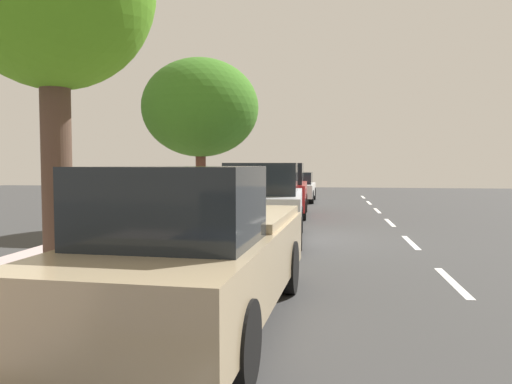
{
  "coord_description": "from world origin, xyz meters",
  "views": [
    {
      "loc": [
        -0.85,
        13.22,
        1.98
      ],
      "look_at": [
        1.2,
        -1.13,
        1.14
      ],
      "focal_mm": 34.97,
      "sensor_mm": 36.0,
      "label": 1
    }
  ],
  "objects_px": {
    "parked_suv_red_second": "(281,189)",
    "cyclist_with_backpack": "(238,195)",
    "bicycle_at_curb": "(243,223)",
    "parked_suv_silver_mid": "(264,200)",
    "street_tree_near_cyclist": "(200,108)",
    "parked_pickup_tan_far": "(197,253)",
    "parked_sedan_white_nearest": "(297,187)"
  },
  "relations": [
    {
      "from": "parked_pickup_tan_far",
      "to": "street_tree_near_cyclist",
      "type": "height_order",
      "value": "street_tree_near_cyclist"
    },
    {
      "from": "parked_pickup_tan_far",
      "to": "parked_suv_red_second",
      "type": "bearing_deg",
      "value": -89.2
    },
    {
      "from": "parked_suv_silver_mid",
      "to": "bicycle_at_curb",
      "type": "bearing_deg",
      "value": -41.12
    },
    {
      "from": "parked_sedan_white_nearest",
      "to": "street_tree_near_cyclist",
      "type": "relative_size",
      "value": 0.88
    },
    {
      "from": "parked_suv_silver_mid",
      "to": "cyclist_with_backpack",
      "type": "xyz_separation_m",
      "value": [
        0.87,
        -1.03,
        0.07
      ]
    },
    {
      "from": "parked_suv_silver_mid",
      "to": "street_tree_near_cyclist",
      "type": "xyz_separation_m",
      "value": [
        2.25,
        -2.26,
        2.63
      ]
    },
    {
      "from": "parked_suv_silver_mid",
      "to": "bicycle_at_curb",
      "type": "relative_size",
      "value": 2.99
    },
    {
      "from": "parked_suv_red_second",
      "to": "parked_suv_silver_mid",
      "type": "xyz_separation_m",
      "value": [
        -0.14,
        6.04,
        0.0
      ]
    },
    {
      "from": "parked_sedan_white_nearest",
      "to": "parked_suv_silver_mid",
      "type": "xyz_separation_m",
      "value": [
        0.05,
        13.12,
        0.27
      ]
    },
    {
      "from": "parked_suv_red_second",
      "to": "parked_pickup_tan_far",
      "type": "xyz_separation_m",
      "value": [
        -0.18,
        12.91,
        -0.13
      ]
    },
    {
      "from": "bicycle_at_curb",
      "to": "street_tree_near_cyclist",
      "type": "bearing_deg",
      "value": -46.58
    },
    {
      "from": "bicycle_at_curb",
      "to": "cyclist_with_backpack",
      "type": "relative_size",
      "value": 0.89
    },
    {
      "from": "parked_suv_red_second",
      "to": "parked_pickup_tan_far",
      "type": "height_order",
      "value": "parked_suv_red_second"
    },
    {
      "from": "parked_suv_red_second",
      "to": "cyclist_with_backpack",
      "type": "xyz_separation_m",
      "value": [
        0.73,
        5.02,
        0.07
      ]
    },
    {
      "from": "parked_sedan_white_nearest",
      "to": "parked_pickup_tan_far",
      "type": "distance_m",
      "value": 19.99
    },
    {
      "from": "parked_suv_silver_mid",
      "to": "parked_pickup_tan_far",
      "type": "height_order",
      "value": "parked_suv_silver_mid"
    },
    {
      "from": "parked_suv_silver_mid",
      "to": "street_tree_near_cyclist",
      "type": "bearing_deg",
      "value": -45.11
    },
    {
      "from": "parked_sedan_white_nearest",
      "to": "parked_suv_red_second",
      "type": "height_order",
      "value": "parked_suv_red_second"
    },
    {
      "from": "parked_suv_red_second",
      "to": "bicycle_at_curb",
      "type": "xyz_separation_m",
      "value": [
        0.51,
        5.48,
        -0.66
      ]
    },
    {
      "from": "parked_suv_silver_mid",
      "to": "parked_pickup_tan_far",
      "type": "distance_m",
      "value": 6.87
    },
    {
      "from": "parked_pickup_tan_far",
      "to": "street_tree_near_cyclist",
      "type": "bearing_deg",
      "value": -75.87
    },
    {
      "from": "bicycle_at_curb",
      "to": "street_tree_near_cyclist",
      "type": "height_order",
      "value": "street_tree_near_cyclist"
    },
    {
      "from": "parked_sedan_white_nearest",
      "to": "bicycle_at_curb",
      "type": "xyz_separation_m",
      "value": [
        0.7,
        12.56,
        -0.39
      ]
    },
    {
      "from": "parked_pickup_tan_far",
      "to": "cyclist_with_backpack",
      "type": "distance_m",
      "value": 7.95
    },
    {
      "from": "parked_sedan_white_nearest",
      "to": "street_tree_near_cyclist",
      "type": "bearing_deg",
      "value": 78.02
    },
    {
      "from": "bicycle_at_curb",
      "to": "parked_pickup_tan_far",
      "type": "bearing_deg",
      "value": 95.32
    },
    {
      "from": "parked_pickup_tan_far",
      "to": "bicycle_at_curb",
      "type": "xyz_separation_m",
      "value": [
        0.69,
        -7.43,
        -0.54
      ]
    },
    {
      "from": "parked_sedan_white_nearest",
      "to": "parked_suv_silver_mid",
      "type": "height_order",
      "value": "parked_suv_silver_mid"
    },
    {
      "from": "parked_suv_red_second",
      "to": "parked_pickup_tan_far",
      "type": "relative_size",
      "value": 0.88
    },
    {
      "from": "parked_suv_red_second",
      "to": "street_tree_near_cyclist",
      "type": "bearing_deg",
      "value": 60.76
    },
    {
      "from": "parked_suv_silver_mid",
      "to": "cyclist_with_backpack",
      "type": "relative_size",
      "value": 2.67
    },
    {
      "from": "parked_suv_red_second",
      "to": "cyclist_with_backpack",
      "type": "relative_size",
      "value": 2.66
    }
  ]
}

